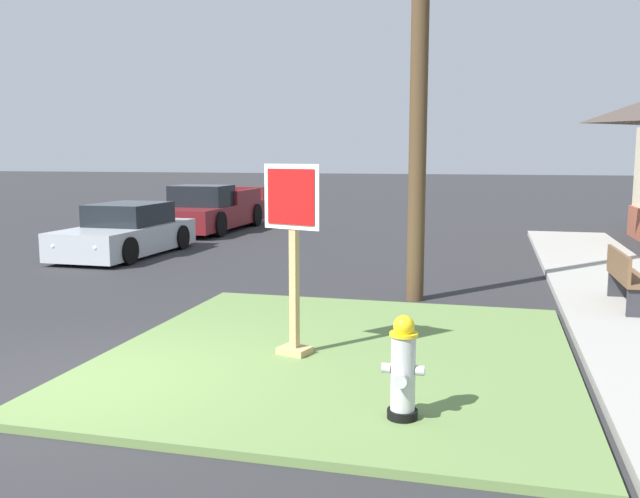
% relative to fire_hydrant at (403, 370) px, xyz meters
% --- Properties ---
extents(ground_plane, '(160.00, 160.00, 0.00)m').
position_rel_fire_hydrant_xyz_m(ground_plane, '(-3.53, 0.16, -0.53)').
color(ground_plane, '#2B2B2D').
extents(grass_corner_patch, '(5.40, 5.79, 0.08)m').
position_rel_fire_hydrant_xyz_m(grass_corner_patch, '(-1.00, 1.89, -0.49)').
color(grass_corner_patch, '#668447').
rests_on(grass_corner_patch, ground).
extents(sidewalk_strip, '(2.20, 18.24, 0.12)m').
position_rel_fire_hydrant_xyz_m(sidewalk_strip, '(2.90, 6.45, -0.47)').
color(sidewalk_strip, '#9E9B93').
rests_on(sidewalk_strip, ground).
extents(fire_hydrant, '(0.38, 0.34, 0.94)m').
position_rel_fire_hydrant_xyz_m(fire_hydrant, '(0.00, 0.00, 0.00)').
color(fire_hydrant, black).
rests_on(fire_hydrant, grass_corner_patch).
extents(stop_sign, '(0.72, 0.37, 2.24)m').
position_rel_fire_hydrant_xyz_m(stop_sign, '(-1.50, 1.64, 0.65)').
color(stop_sign, tan).
rests_on(stop_sign, grass_corner_patch).
extents(manhole_cover, '(0.70, 0.70, 0.02)m').
position_rel_fire_hydrant_xyz_m(manhole_cover, '(-3.24, 2.58, -0.52)').
color(manhole_cover, black).
rests_on(manhole_cover, ground).
extents(parked_sedan_silver, '(1.88, 4.18, 1.25)m').
position_rel_fire_hydrant_xyz_m(parked_sedan_silver, '(-7.86, 8.78, 0.01)').
color(parked_sedan_silver, '#ADB2B7').
rests_on(parked_sedan_silver, ground).
extents(pickup_truck_maroon, '(2.08, 5.35, 1.48)m').
position_rel_fire_hydrant_xyz_m(pickup_truck_maroon, '(-8.03, 14.21, 0.09)').
color(pickup_truck_maroon, maroon).
rests_on(pickup_truck_maroon, ground).
extents(street_bench, '(0.43, 1.63, 0.85)m').
position_rel_fire_hydrant_xyz_m(street_bench, '(2.73, 5.18, 0.06)').
color(street_bench, brown).
rests_on(street_bench, sidewalk_strip).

